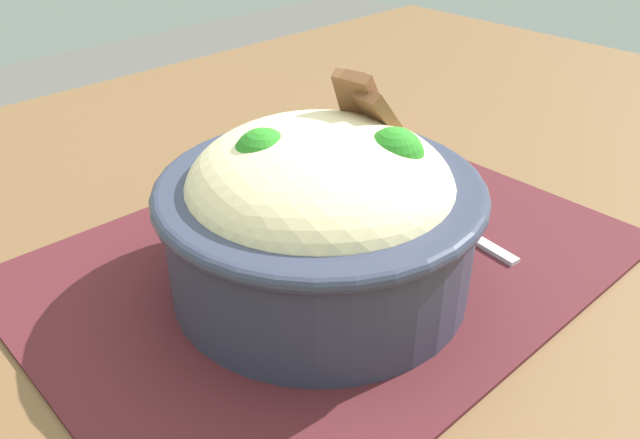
% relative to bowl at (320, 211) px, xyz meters
% --- Properties ---
extents(table, '(1.26, 0.97, 0.70)m').
position_rel_bowl_xyz_m(table, '(0.06, 0.01, -0.12)').
color(table, brown).
rests_on(table, ground_plane).
extents(placemat, '(0.41, 0.31, 0.00)m').
position_rel_bowl_xyz_m(placemat, '(0.02, 0.02, -0.06)').
color(placemat, '#47191E').
rests_on(placemat, table).
extents(bowl, '(0.23, 0.23, 0.14)m').
position_rel_bowl_xyz_m(bowl, '(0.00, 0.00, 0.00)').
color(bowl, '#2D3347').
rests_on(bowl, placemat).
extents(fork, '(0.03, 0.13, 0.00)m').
position_rel_bowl_xyz_m(fork, '(0.12, -0.01, -0.05)').
color(fork, silver).
rests_on(fork, placemat).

